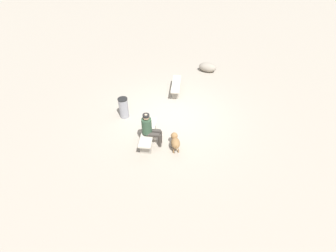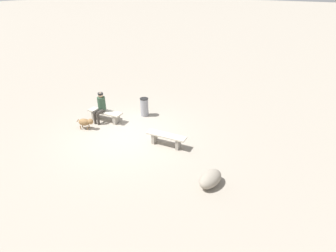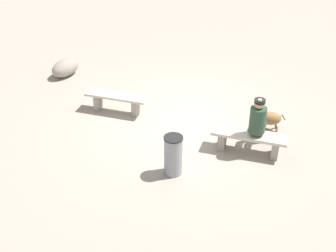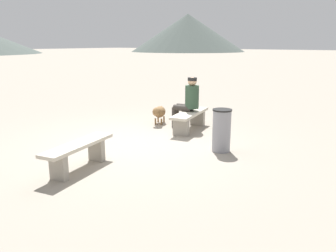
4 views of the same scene
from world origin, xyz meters
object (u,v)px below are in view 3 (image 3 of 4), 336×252
at_px(bench_right, 249,139).
at_px(boulder, 65,68).
at_px(seated_person, 258,120).
at_px(dog, 268,118).
at_px(trash_bin, 173,155).
at_px(bench_left, 116,100).

relative_size(bench_right, boulder, 1.82).
relative_size(seated_person, dog, 1.84).
xyz_separation_m(seated_person, trash_bin, (-1.18, -1.57, -0.33)).
relative_size(bench_left, bench_right, 0.96).
bearing_deg(trash_bin, boulder, 152.81).
bearing_deg(trash_bin, bench_left, 148.16).
distance_m(dog, boulder, 6.01).
distance_m(bench_left, dog, 3.68).
distance_m(bench_left, bench_right, 3.48).
height_order(bench_right, trash_bin, trash_bin).
distance_m(bench_right, dog, 1.04).
bearing_deg(boulder, bench_left, -22.26).
bearing_deg(seated_person, bench_right, -145.13).
bearing_deg(bench_left, seated_person, -10.56).
bearing_deg(seated_person, boulder, 160.33).
bearing_deg(trash_bin, bench_right, 53.64).
height_order(bench_left, boulder, boulder).
bearing_deg(boulder, seated_person, -8.76).
bearing_deg(boulder, bench_right, -10.00).
distance_m(bench_left, boulder, 2.67).
bearing_deg(seated_person, bench_left, 170.32).
distance_m(seated_person, trash_bin, 1.99).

